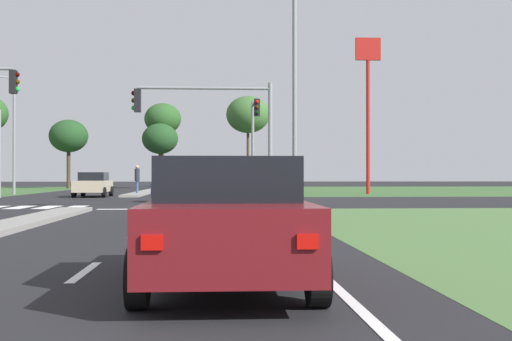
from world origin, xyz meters
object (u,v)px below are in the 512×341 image
object	(u,v)px
street_lamp_second	(298,72)
pedestrian_at_median	(137,176)
treeline_fourth	(163,119)
treeline_fifth	(248,115)
treeline_second	(69,136)
treeline_third	(160,139)
car_black_near	(227,197)
fastfood_pole_sign	(368,80)
traffic_signal_near_right	(216,119)
traffic_signal_far_right	(254,130)
car_navy_fourth	(198,187)
street_lamp_fourth	(253,140)
car_beige_fifth	(93,184)
car_maroon_third	(226,220)
street_lamp_third	(12,128)

from	to	relation	value
street_lamp_second	pedestrian_at_median	size ratio (longest dim) A/B	5.60
treeline_fourth	treeline_fifth	world-z (taller)	treeline_fifth
treeline_second	treeline_third	distance (m)	9.22
car_black_near	street_lamp_second	size ratio (longest dim) A/B	0.43
car_black_near	fastfood_pole_sign	distance (m)	31.45
traffic_signal_near_right	treeline_third	xyz separation A→B (m)	(-5.65, 39.58, 1.31)
traffic_signal_far_right	treeline_second	size ratio (longest dim) A/B	0.85
car_navy_fourth	street_lamp_second	distance (m)	8.60
street_lamp_fourth	traffic_signal_far_right	bearing A→B (deg)	-92.92
car_beige_fifth	traffic_signal_far_right	world-z (taller)	traffic_signal_far_right
treeline_fifth	treeline_fourth	bearing A→B (deg)	-168.53
street_lamp_second	treeline_fourth	xyz separation A→B (m)	(-9.10, 40.32, 1.25)
car_maroon_third	street_lamp_third	distance (m)	41.67
car_black_near	treeline_fourth	bearing A→B (deg)	96.57
treeline_second	treeline_fifth	xyz separation A→B (m)	(18.23, 3.33, 2.57)
treeline_second	traffic_signal_far_right	bearing A→B (deg)	-59.19
car_black_near	treeline_third	world-z (taller)	treeline_third
street_lamp_third	car_black_near	bearing A→B (deg)	-63.20
car_black_near	street_lamp_third	size ratio (longest dim) A/B	0.55
car_navy_fourth	street_lamp_fourth	size ratio (longest dim) A/B	0.56
car_black_near	car_navy_fourth	xyz separation A→B (m)	(-1.22, 15.64, -0.01)
traffic_signal_near_right	treeline_fourth	size ratio (longest dim) A/B	0.66
car_black_near	traffic_signal_far_right	bearing A→B (deg)	84.62
traffic_signal_near_right	treeline_fifth	world-z (taller)	treeline_fifth
treeline_second	treeline_fourth	bearing A→B (deg)	9.25
pedestrian_at_median	traffic_signal_near_right	bearing A→B (deg)	-70.23
traffic_signal_near_right	treeline_second	world-z (taller)	treeline_second
car_beige_fifth	traffic_signal_far_right	xyz separation A→B (m)	(9.94, -3.19, 3.23)
car_maroon_third	street_lamp_second	xyz separation A→B (m)	(3.42, 20.38, 5.08)
car_navy_fourth	fastfood_pole_sign	world-z (taller)	fastfood_pole_sign
street_lamp_fourth	fastfood_pole_sign	distance (m)	17.83
car_navy_fourth	pedestrian_at_median	xyz separation A→B (m)	(-4.43, 11.26, 0.54)
car_beige_fifth	street_lamp_fourth	world-z (taller)	street_lamp_fourth
car_black_near	pedestrian_at_median	distance (m)	27.48
car_navy_fourth	treeline_fifth	distance (m)	37.80
traffic_signal_far_right	fastfood_pole_sign	size ratio (longest dim) A/B	0.52
car_maroon_third	street_lamp_third	bearing A→B (deg)	110.37
pedestrian_at_median	fastfood_pole_sign	world-z (taller)	fastfood_pole_sign
car_beige_fifth	pedestrian_at_median	distance (m)	3.96
pedestrian_at_median	treeline_fifth	world-z (taller)	treeline_fifth
car_navy_fourth	traffic_signal_far_right	bearing A→B (deg)	-32.64
fastfood_pole_sign	treeline_fourth	distance (m)	27.52
car_beige_fifth	street_lamp_fourth	bearing A→B (deg)	-118.30
treeline_third	fastfood_pole_sign	bearing A→B (deg)	-50.19
car_black_near	pedestrian_at_median	size ratio (longest dim) A/B	2.38
traffic_signal_near_right	treeline_third	world-z (taller)	treeline_third
car_navy_fourth	street_lamp_fourth	xyz separation A→B (m)	(4.38, 28.84, 3.94)
car_black_near	treeline_fifth	size ratio (longest dim) A/B	0.46
car_navy_fourth	street_lamp_second	xyz separation A→B (m)	(4.48, -5.25, 5.13)
pedestrian_at_median	treeline_second	bearing A→B (deg)	116.21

